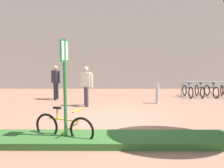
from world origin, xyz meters
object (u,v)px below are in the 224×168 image
bike_at_sign (64,128)px  person_casual_tan (86,84)px  person_suited_dark (56,80)px  bollard_steel (157,94)px  parking_sign_post (65,76)px  bike_rack_cluster (206,91)px

bike_at_sign → person_casual_tan: bearing=89.4°
bike_at_sign → person_suited_dark: size_ratio=0.92×
person_casual_tan → bollard_steel: bearing=11.1°
bike_at_sign → bollard_steel: bearing=57.6°
parking_sign_post → person_suited_dark: parking_sign_post is taller
bollard_steel → person_casual_tan: person_casual_tan is taller
bike_rack_cluster → person_suited_dark: 7.96m
bollard_steel → person_suited_dark: bearing=167.8°
bike_at_sign → bollard_steel: 6.06m
bike_rack_cluster → person_casual_tan: bearing=-157.5°
bike_at_sign → person_suited_dark: bearing=105.1°
person_suited_dark → person_casual_tan: size_ratio=1.00×
bollard_steel → bike_rack_cluster: bearing=33.1°
bike_rack_cluster → bollard_steel: bollard_steel is taller
parking_sign_post → person_casual_tan: parking_sign_post is taller
bollard_steel → person_suited_dark: (-4.92, 1.06, 0.53)m
bike_at_sign → bike_rack_cluster: (6.22, 7.05, -0.00)m
bike_at_sign → bollard_steel: bollard_steel is taller
bollard_steel → parking_sign_post: bearing=-121.5°
bike_at_sign → bike_rack_cluster: bearing=48.6°
person_suited_dark → parking_sign_post: bearing=-74.5°
bollard_steel → person_suited_dark: size_ratio=0.52×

